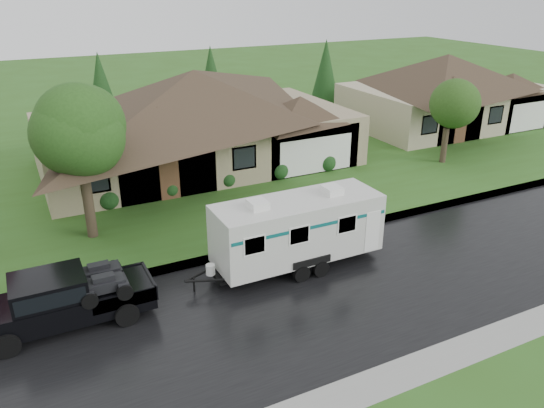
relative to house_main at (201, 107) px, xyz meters
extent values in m
plane|color=#2F581B|center=(-2.29, -13.84, -3.59)|extent=(140.00, 140.00, 0.00)
cube|color=black|center=(-2.29, -15.84, -3.59)|extent=(140.00, 8.00, 0.01)
cube|color=gray|center=(-2.29, -11.59, -3.52)|extent=(140.00, 0.50, 0.15)
cube|color=#2F581B|center=(-2.29, 1.16, -3.52)|extent=(140.00, 26.00, 0.15)
cube|color=gray|center=(-0.29, 0.16, -1.94)|extent=(18.00, 10.00, 3.00)
pyramid|color=#39291F|center=(-0.29, 0.16, 2.16)|extent=(19.44, 10.80, 2.60)
cube|color=gray|center=(5.11, -2.84, -2.09)|extent=(5.76, 4.00, 2.70)
cube|color=tan|center=(19.71, 0.66, -1.94)|extent=(14.00, 9.00, 3.00)
pyramid|color=#39291F|center=(19.71, 0.66, 1.86)|extent=(15.12, 9.72, 2.30)
cube|color=tan|center=(23.91, -1.84, -2.09)|extent=(4.48, 4.00, 2.70)
cylinder|color=#382B1E|center=(-7.84, -7.44, -1.96)|extent=(0.44, 0.44, 2.95)
sphere|color=#2B591C|center=(-7.84, -7.44, 1.27)|extent=(4.08, 4.08, 4.08)
cylinder|color=#382B1E|center=(13.19, -6.51, -2.37)|extent=(0.36, 0.36, 2.15)
sphere|color=#30591D|center=(13.19, -6.51, -0.02)|extent=(2.96, 2.96, 2.96)
sphere|color=#143814|center=(-6.59, -4.54, -2.94)|extent=(1.00, 1.00, 1.00)
sphere|color=#143814|center=(-3.44, -4.54, -2.94)|extent=(1.00, 1.00, 1.00)
sphere|color=#143814|center=(-0.29, -4.54, -2.94)|extent=(1.00, 1.00, 1.00)
sphere|color=#143814|center=(2.86, -4.54, -2.94)|extent=(1.00, 1.00, 1.00)
sphere|color=#143814|center=(6.01, -4.54, -2.94)|extent=(1.00, 1.00, 1.00)
cube|color=black|center=(-9.68, -13.53, -2.86)|extent=(5.65, 1.88, 0.81)
cube|color=black|center=(-10.06, -13.53, -2.13)|extent=(2.26, 1.77, 0.85)
cube|color=black|center=(-10.06, -13.53, -2.08)|extent=(2.07, 1.81, 0.52)
cube|color=black|center=(-7.89, -13.53, -2.67)|extent=(2.07, 1.79, 0.06)
cylinder|color=black|center=(-11.47, -14.46, -3.20)|extent=(0.79, 0.30, 0.79)
cylinder|color=black|center=(-11.47, -12.61, -3.20)|extent=(0.79, 0.30, 0.79)
cylinder|color=black|center=(-7.89, -14.46, -3.20)|extent=(0.79, 0.30, 0.79)
cylinder|color=black|center=(-7.89, -12.61, -3.20)|extent=(0.79, 0.30, 0.79)
cube|color=silver|center=(-0.98, -13.53, -1.92)|extent=(6.60, 2.26, 2.31)
cube|color=black|center=(-0.98, -13.53, -3.21)|extent=(6.97, 1.13, 0.13)
cube|color=#0C5657|center=(-0.98, -13.53, -1.41)|extent=(6.46, 2.28, 0.13)
cube|color=white|center=(-2.68, -13.53, -0.61)|extent=(0.66, 0.75, 0.30)
cube|color=white|center=(0.52, -13.53, -0.61)|extent=(0.66, 0.75, 0.30)
cylinder|color=black|center=(-1.41, -14.64, -3.26)|extent=(0.66, 0.23, 0.66)
cylinder|color=black|center=(-1.41, -12.42, -3.26)|extent=(0.66, 0.23, 0.66)
cylinder|color=black|center=(-0.56, -14.64, -3.26)|extent=(0.66, 0.23, 0.66)
cylinder|color=black|center=(-0.56, -12.42, -3.26)|extent=(0.66, 0.23, 0.66)
camera|label=1|loc=(-10.16, -29.65, 6.93)|focal=35.00mm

